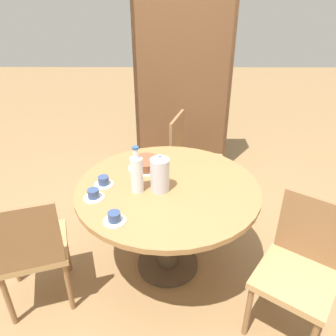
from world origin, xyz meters
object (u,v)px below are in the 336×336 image
(chair_a, at_px, (190,158))
(coffee_pot, at_px, (160,174))
(chair_b, at_px, (31,249))
(chair_c, at_px, (300,267))
(bookshelf, at_px, (183,96))
(cake_main, at_px, (146,164))
(cup_a, at_px, (114,218))
(water_bottle, at_px, (137,173))
(cup_c, at_px, (94,195))
(cup_b, at_px, (104,182))

(chair_a, height_order, coffee_pot, coffee_pot)
(chair_b, height_order, chair_c, same)
(chair_b, xyz_separation_m, bookshelf, (0.99, 1.96, 0.38))
(coffee_pot, bearing_deg, cake_main, 111.61)
(cup_a, bearing_deg, water_bottle, 72.52)
(chair_a, relative_size, cake_main, 3.45)
(coffee_pot, xyz_separation_m, cake_main, (-0.11, 0.29, -0.09))
(cake_main, height_order, cup_c, cake_main)
(chair_a, relative_size, cup_b, 6.59)
(bookshelf, distance_m, cup_c, 1.88)
(coffee_pot, distance_m, cup_a, 0.43)
(cake_main, bearing_deg, chair_a, 59.99)
(cake_main, bearing_deg, cup_a, -102.22)
(chair_b, xyz_separation_m, water_bottle, (0.65, 0.28, 0.38))
(chair_b, height_order, cup_c, chair_b)
(coffee_pot, relative_size, cup_b, 1.98)
(cup_b, bearing_deg, water_bottle, -15.84)
(chair_a, bearing_deg, chair_b, 156.46)
(chair_a, xyz_separation_m, cake_main, (-0.37, -0.64, 0.29))
(chair_c, height_order, bookshelf, bookshelf)
(chair_c, distance_m, cake_main, 1.21)
(coffee_pot, height_order, water_bottle, water_bottle)
(bookshelf, height_order, water_bottle, bookshelf)
(chair_b, distance_m, cake_main, 0.94)
(water_bottle, height_order, cup_b, water_bottle)
(chair_a, relative_size, cup_a, 6.59)
(chair_b, distance_m, chair_c, 1.62)
(coffee_pot, xyz_separation_m, water_bottle, (-0.15, -0.01, 0.01))
(bookshelf, xyz_separation_m, cup_c, (-0.62, -1.77, -0.10))
(cup_b, bearing_deg, bookshelf, 70.22)
(cake_main, xyz_separation_m, cup_c, (-0.30, -0.39, -0.01))
(chair_b, bearing_deg, cup_a, 157.33)
(coffee_pot, bearing_deg, chair_c, -27.93)
(chair_c, distance_m, cup_c, 1.31)
(chair_c, bearing_deg, coffee_pot, -172.04)
(water_bottle, xyz_separation_m, cup_b, (-0.23, 0.07, -0.10))
(chair_b, distance_m, cup_c, 0.50)
(chair_b, xyz_separation_m, cake_main, (0.68, 0.58, 0.29))
(bookshelf, distance_m, coffee_pot, 1.68)
(chair_b, bearing_deg, coffee_pot, -177.82)
(cup_a, xyz_separation_m, cup_c, (-0.17, 0.23, 0.00))
(chair_b, distance_m, water_bottle, 0.80)
(water_bottle, bearing_deg, cup_c, -161.19)
(cup_a, distance_m, cup_b, 0.41)
(cake_main, relative_size, cup_b, 1.91)
(chair_a, distance_m, chair_b, 1.61)
(chair_b, distance_m, cup_b, 0.60)
(cake_main, height_order, cup_a, cake_main)
(water_bottle, xyz_separation_m, cake_main, (0.03, 0.30, -0.09))
(chair_a, distance_m, cake_main, 0.79)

